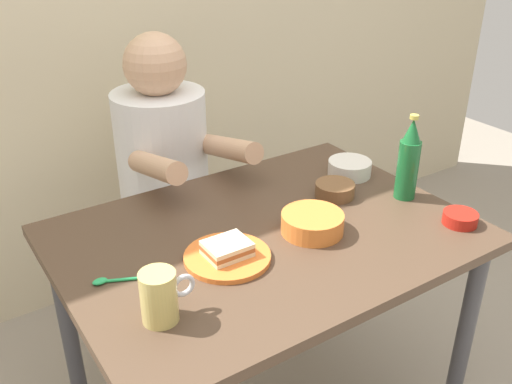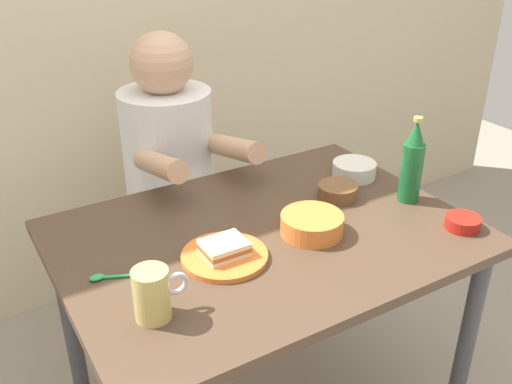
# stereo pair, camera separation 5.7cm
# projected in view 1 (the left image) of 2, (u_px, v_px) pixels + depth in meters

# --- Properties ---
(dining_table) EXTENTS (1.10, 0.80, 0.74)m
(dining_table) POSITION_uv_depth(u_px,v_px,m) (266.00, 260.00, 1.60)
(dining_table) COLOR #4C3828
(dining_table) RESTS_ON ground
(stool) EXTENTS (0.34, 0.34, 0.45)m
(stool) POSITION_uv_depth(u_px,v_px,m) (170.00, 249.00, 2.20)
(stool) COLOR #4C4C51
(stool) RESTS_ON ground
(person_seated) EXTENTS (0.33, 0.56, 0.72)m
(person_seated) POSITION_uv_depth(u_px,v_px,m) (163.00, 150.00, 2.00)
(person_seated) COLOR white
(person_seated) RESTS_ON stool
(plate_orange) EXTENTS (0.22, 0.22, 0.01)m
(plate_orange) POSITION_uv_depth(u_px,v_px,m) (227.00, 257.00, 1.44)
(plate_orange) COLOR orange
(plate_orange) RESTS_ON dining_table
(sandwich) EXTENTS (0.11, 0.09, 0.04)m
(sandwich) POSITION_uv_depth(u_px,v_px,m) (227.00, 249.00, 1.43)
(sandwich) COLOR beige
(sandwich) RESTS_ON plate_orange
(beer_mug) EXTENTS (0.13, 0.08, 0.12)m
(beer_mug) POSITION_uv_depth(u_px,v_px,m) (160.00, 296.00, 1.21)
(beer_mug) COLOR #D1BC66
(beer_mug) RESTS_ON dining_table
(beer_bottle) EXTENTS (0.06, 0.06, 0.26)m
(beer_bottle) POSITION_uv_depth(u_px,v_px,m) (408.00, 161.00, 1.69)
(beer_bottle) COLOR #19602D
(beer_bottle) RESTS_ON dining_table
(rice_bowl_white) EXTENTS (0.14, 0.14, 0.05)m
(rice_bowl_white) POSITION_uv_depth(u_px,v_px,m) (350.00, 167.00, 1.87)
(rice_bowl_white) COLOR silver
(rice_bowl_white) RESTS_ON dining_table
(sambal_bowl_red) EXTENTS (0.10, 0.10, 0.03)m
(sambal_bowl_red) POSITION_uv_depth(u_px,v_px,m) (460.00, 218.00, 1.59)
(sambal_bowl_red) COLOR #B21E14
(sambal_bowl_red) RESTS_ON dining_table
(soup_bowl_orange) EXTENTS (0.17, 0.17, 0.05)m
(soup_bowl_orange) POSITION_uv_depth(u_px,v_px,m) (312.00, 222.00, 1.54)
(soup_bowl_orange) COLOR orange
(soup_bowl_orange) RESTS_ON dining_table
(condiment_bowl_brown) EXTENTS (0.12, 0.12, 0.04)m
(condiment_bowl_brown) POSITION_uv_depth(u_px,v_px,m) (335.00, 189.00, 1.74)
(condiment_bowl_brown) COLOR brown
(condiment_bowl_brown) RESTS_ON dining_table
(spoon) EXTENTS (0.12, 0.06, 0.01)m
(spoon) POSITION_uv_depth(u_px,v_px,m) (110.00, 281.00, 1.35)
(spoon) COLOR #26A559
(spoon) RESTS_ON dining_table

